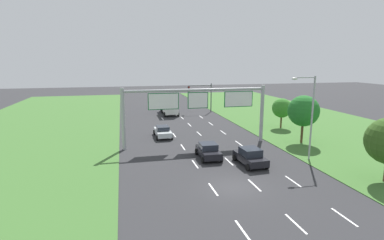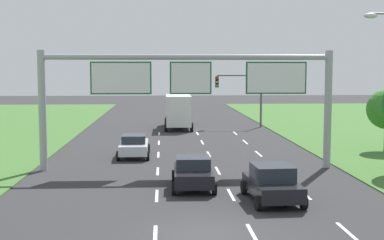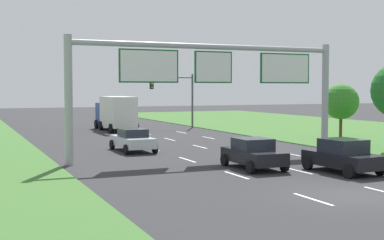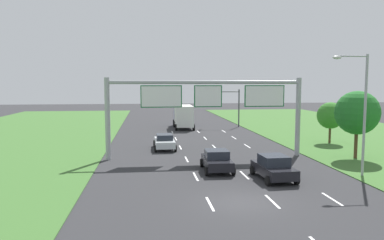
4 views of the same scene
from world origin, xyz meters
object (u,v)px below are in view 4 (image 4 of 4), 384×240
car_mid_lane (217,160)px  street_lamp (360,104)px  roadside_tree_mid (357,113)px  box_truck (183,116)px  car_near_red (274,167)px  car_lead_silver (164,141)px  sign_gantry (208,101)px  roadside_tree_far (330,116)px  traffic_light_mast (226,101)px

car_mid_lane → street_lamp: 10.78m
roadside_tree_mid → street_lamp: bearing=-119.4°
car_mid_lane → box_truck: 26.82m
car_near_red → box_truck: bearing=93.4°
car_lead_silver → box_truck: box_truck is taller
sign_gantry → street_lamp: bearing=-40.4°
box_truck → street_lamp: size_ratio=0.89×
car_lead_silver → roadside_tree_far: roadside_tree_far is taller
car_mid_lane → box_truck: bearing=91.0°
roadside_tree_far → car_near_red: bearing=-128.6°
car_lead_silver → sign_gantry: (3.60, -4.70, 4.19)m
sign_gantry → street_lamp: size_ratio=2.03×
car_mid_lane → sign_gantry: bearing=89.4°
car_near_red → box_truck: size_ratio=0.55×
car_mid_lane → roadside_tree_mid: 13.48m
car_lead_silver → traffic_light_mast: bearing=59.8°
car_lead_silver → traffic_light_mast: traffic_light_mast is taller
car_near_red → roadside_tree_mid: size_ratio=0.71×
car_lead_silver → street_lamp: bearing=-45.1°
car_mid_lane → sign_gantry: size_ratio=0.23×
street_lamp → roadside_tree_mid: size_ratio=1.45×
sign_gantry → traffic_light_mast: 23.31m
car_lead_silver → street_lamp: (12.91, -12.63, 4.33)m
street_lamp → roadside_tree_far: 14.95m
sign_gantry → roadside_tree_mid: 12.80m
street_lamp → roadside_tree_mid: 6.77m
roadside_tree_far → car_mid_lane: bearing=-142.7°
sign_gantry → car_lead_silver: bearing=127.4°
box_truck → roadside_tree_mid: bearing=-61.4°
sign_gantry → roadside_tree_mid: size_ratio=2.94×
car_lead_silver → traffic_light_mast: (10.02, 17.68, 3.11)m
car_lead_silver → roadside_tree_mid: 17.86m
traffic_light_mast → roadside_tree_far: 18.23m
car_mid_lane → roadside_tree_mid: size_ratio=0.68×
street_lamp → roadside_tree_far: street_lamp is taller
car_near_red → sign_gantry: size_ratio=0.24×
car_mid_lane → roadside_tree_far: (14.53, 11.08, 2.25)m
roadside_tree_mid → sign_gantry: bearing=170.5°
car_near_red → sign_gantry: bearing=109.1°
sign_gantry → street_lamp: (9.31, -7.92, 0.14)m
box_truck → car_lead_silver: bearing=-101.1°
box_truck → traffic_light_mast: 6.86m
car_near_red → sign_gantry: sign_gantry is taller
box_truck → roadside_tree_far: size_ratio=1.69×
traffic_light_mast → roadside_tree_far: bearing=-64.1°
car_mid_lane → traffic_light_mast: traffic_light_mast is taller
car_mid_lane → car_lead_silver: bearing=110.5°
car_lead_silver → car_mid_lane: size_ratio=1.09×
sign_gantry → roadside_tree_mid: sign_gantry is taller
car_near_red → street_lamp: street_lamp is taller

